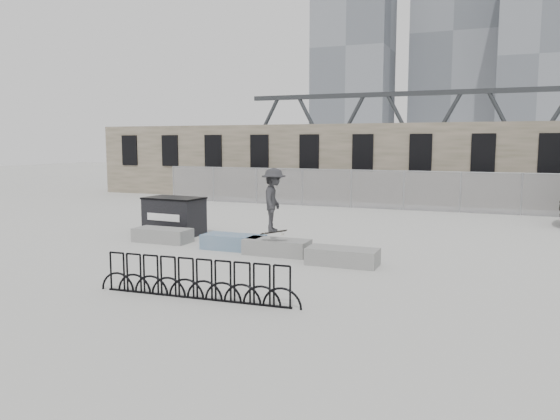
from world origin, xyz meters
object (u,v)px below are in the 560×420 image
(planter_offset, at_px, (342,256))
(skateboarder, at_px, (274,200))
(planter_center_left, at_px, (233,241))
(planter_center_right, at_px, (277,246))
(planter_far_left, at_px, (163,235))
(bike_rack, at_px, (195,279))
(dumpster, at_px, (174,216))

(planter_offset, height_order, skateboarder, skateboarder)
(planter_center_left, height_order, planter_center_right, same)
(planter_far_left, bearing_deg, planter_center_right, -6.40)
(planter_offset, bearing_deg, bike_rack, -115.20)
(planter_offset, bearing_deg, skateboarder, 172.37)
(planter_center_left, bearing_deg, dumpster, 152.68)
(planter_center_left, height_order, planter_offset, same)
(planter_far_left, height_order, planter_offset, same)
(dumpster, relative_size, skateboarder, 1.11)
(planter_far_left, distance_m, dumpster, 1.61)
(planter_center_right, distance_m, planter_offset, 2.33)
(planter_offset, height_order, bike_rack, bike_rack)
(planter_far_left, bearing_deg, planter_offset, -9.42)
(planter_offset, xyz_separation_m, skateboarder, (-2.23, 0.30, 1.47))
(planter_center_right, xyz_separation_m, bike_rack, (0.14, -5.10, 0.18))
(planter_far_left, distance_m, skateboarder, 4.83)
(planter_offset, relative_size, skateboarder, 0.99)
(bike_rack, relative_size, skateboarder, 2.45)
(planter_offset, height_order, dumpster, dumpster)
(planter_center_left, relative_size, dumpster, 0.89)
(planter_far_left, relative_size, bike_rack, 0.41)
(planter_offset, relative_size, dumpster, 0.89)
(planter_center_right, bearing_deg, skateboarder, -85.60)
(planter_center_right, relative_size, planter_offset, 1.00)
(planter_far_left, relative_size, planter_offset, 1.00)
(planter_offset, distance_m, skateboarder, 2.69)
(planter_center_left, relative_size, planter_center_right, 1.00)
(planter_center_right, distance_m, dumpster, 5.37)
(skateboarder, bearing_deg, planter_center_left, 56.45)
(planter_offset, bearing_deg, dumpster, 160.23)
(planter_center_right, distance_m, skateboarder, 1.51)
(bike_rack, bearing_deg, skateboarder, 91.41)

